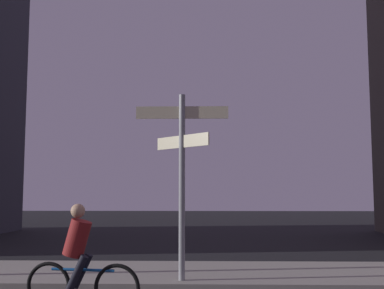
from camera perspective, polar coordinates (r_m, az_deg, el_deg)
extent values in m
cube|color=gray|center=(10.13, 0.71, -15.57)|extent=(40.00, 2.80, 0.14)
cylinder|color=gray|center=(8.96, -1.24, -5.05)|extent=(0.12, 0.12, 3.53)
cube|color=beige|center=(9.09, -1.22, 3.92)|extent=(1.79, 0.03, 0.24)
cube|color=beige|center=(9.01, -1.23, 0.36)|extent=(1.04, 1.04, 0.24)
torus|color=black|center=(7.40, -9.14, -16.89)|extent=(0.72, 0.17, 0.72)
torus|color=black|center=(7.82, -17.10, -16.11)|extent=(0.72, 0.17, 0.72)
cylinder|color=#1959A5|center=(7.55, -13.19, -14.66)|extent=(1.00, 0.19, 0.04)
cylinder|color=maroon|center=(7.53, -13.82, -11.03)|extent=(0.49, 0.38, 0.61)
sphere|color=tan|center=(7.50, -13.75, -7.87)|extent=(0.22, 0.22, 0.22)
cylinder|color=black|center=(7.66, -13.28, -14.76)|extent=(0.36, 0.17, 0.55)
cylinder|color=black|center=(7.49, -13.84, -14.95)|extent=(0.36, 0.17, 0.55)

